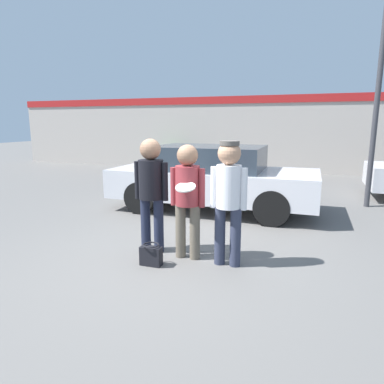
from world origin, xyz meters
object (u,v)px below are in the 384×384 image
(person_right, at_px, (229,192))
(handbag, at_px, (151,255))
(parked_car_near, at_px, (212,177))
(person_middle_with_frisbee, at_px, (188,192))
(shrub, at_px, (172,157))
(person_left, at_px, (151,185))

(person_right, bearing_deg, handbag, -159.63)
(person_right, xyz_separation_m, parked_car_near, (-1.06, 2.93, -0.29))
(person_middle_with_frisbee, relative_size, shrub, 1.63)
(parked_car_near, height_order, shrub, parked_car_near)
(person_left, distance_m, person_right, 1.23)
(person_middle_with_frisbee, distance_m, shrub, 9.91)
(parked_car_near, height_order, handbag, parked_car_near)
(person_right, xyz_separation_m, shrub, (-4.61, 9.11, -0.53))
(shrub, bearing_deg, handbag, -69.14)
(person_middle_with_frisbee, distance_m, parked_car_near, 2.92)
(person_middle_with_frisbee, xyz_separation_m, handbag, (-0.39, -0.43, -0.84))
(shrub, distance_m, handbag, 10.15)
(person_right, bearing_deg, shrub, 116.83)
(person_middle_with_frisbee, bearing_deg, handbag, -132.18)
(handbag, bearing_deg, shrub, 110.86)
(person_right, height_order, shrub, person_right)
(handbag, bearing_deg, person_right, 20.37)
(parked_car_near, relative_size, shrub, 4.45)
(person_left, relative_size, parked_car_near, 0.38)
(person_right, distance_m, shrub, 10.22)
(person_right, xyz_separation_m, handbag, (-0.99, -0.37, -0.89))
(parked_car_near, bearing_deg, shrub, 119.84)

